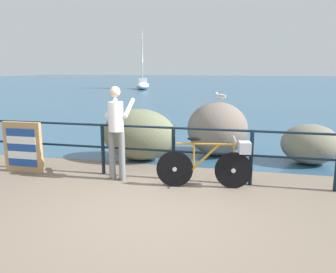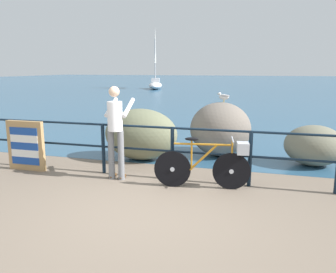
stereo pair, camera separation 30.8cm
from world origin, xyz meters
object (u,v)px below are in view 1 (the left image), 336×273
at_px(bicycle, 212,163).
at_px(person_at_railing, 116,129).
at_px(sailboat, 143,82).
at_px(breakwater_boulder_left, 139,135).
at_px(folded_deckchair_stack, 23,147).
at_px(seagull, 221,96).
at_px(breakwater_boulder_right, 310,144).
at_px(breakwater_boulder_main, 217,129).

distance_m(bicycle, person_at_railing, 1.89).
distance_m(person_at_railing, sailboat, 28.59).
bearing_deg(breakwater_boulder_left, person_at_railing, -88.03).
relative_size(folded_deckchair_stack, seagull, 3.06).
relative_size(folded_deckchair_stack, breakwater_boulder_right, 0.82).
relative_size(bicycle, person_at_railing, 0.95).
bearing_deg(seagull, folded_deckchair_stack, 52.03).
bearing_deg(person_at_railing, sailboat, 15.92).
bearing_deg(seagull, sailboat, -48.90).
bearing_deg(breakwater_boulder_left, bicycle, -39.42).
bearing_deg(breakwater_boulder_left, folded_deckchair_stack, -144.04).
relative_size(breakwater_boulder_main, seagull, 4.32).
xyz_separation_m(bicycle, person_at_railing, (-1.81, 0.05, 0.53)).
bearing_deg(breakwater_boulder_right, sailboat, 115.01).
distance_m(bicycle, breakwater_boulder_main, 2.42).
bearing_deg(person_at_railing, breakwater_boulder_main, -35.88).
bearing_deg(sailboat, bicycle, 4.98).
relative_size(person_at_railing, breakwater_boulder_main, 1.21).
relative_size(breakwater_boulder_main, breakwater_boulder_left, 0.85).
xyz_separation_m(folded_deckchair_stack, breakwater_boulder_main, (3.73, 2.33, 0.13)).
xyz_separation_m(person_at_railing, sailboat, (-8.08, 27.43, -0.28)).
bearing_deg(sailboat, folded_deckchair_stack, -2.42).
distance_m(breakwater_boulder_main, seagull, 0.79).
distance_m(bicycle, breakwater_boulder_right, 2.86).
height_order(bicycle, breakwater_boulder_left, breakwater_boulder_left).
height_order(folded_deckchair_stack, seagull, seagull).
height_order(person_at_railing, sailboat, sailboat).
height_order(person_at_railing, folded_deckchair_stack, person_at_railing).
bearing_deg(breakwater_boulder_left, sailboat, 107.18).
xyz_separation_m(bicycle, sailboat, (-9.89, 27.48, 0.24)).
distance_m(person_at_railing, breakwater_boulder_left, 1.53).
distance_m(folded_deckchair_stack, breakwater_boulder_left, 2.48).
bearing_deg(breakwater_boulder_main, breakwater_boulder_left, -153.09).
distance_m(bicycle, breakwater_boulder_left, 2.41).
relative_size(person_at_railing, folded_deckchair_stack, 1.71).
bearing_deg(folded_deckchair_stack, breakwater_boulder_main, 32.00).
relative_size(breakwater_boulder_right, seagull, 3.73).
relative_size(bicycle, breakwater_boulder_main, 1.15).
distance_m(breakwater_boulder_right, sailboat, 28.02).
xyz_separation_m(breakwater_boulder_left, breakwater_boulder_right, (3.82, 0.56, -0.15)).
bearing_deg(seagull, breakwater_boulder_left, 47.57).
bearing_deg(seagull, person_at_railing, 74.18).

